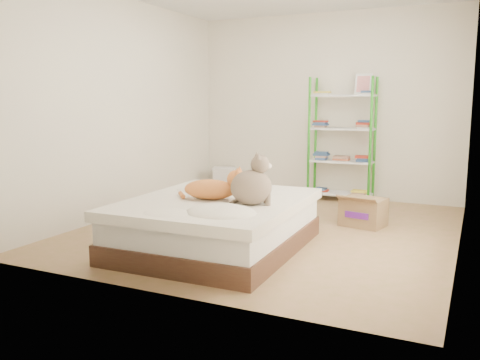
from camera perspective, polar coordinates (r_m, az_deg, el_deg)
The scene contains 7 objects.
room at distance 5.42m, azimuth 3.51°, elevation 8.01°, with size 3.81×4.21×2.61m.
bed at distance 4.79m, azimuth -2.62°, elevation -4.92°, with size 1.54×1.91×0.48m.
orange_cat at distance 4.69m, azimuth -3.38°, elevation -0.77°, with size 0.58×0.31×0.23m, color orange, non-canonical shape.
grey_cat at distance 4.43m, azimuth 1.27°, elevation 0.03°, with size 0.33×0.39×0.45m, color #856A5B, non-canonical shape.
shelf_unit at distance 7.14m, azimuth 11.39°, elevation 4.19°, with size 0.88×0.36×1.74m.
cardboard_box at distance 5.82m, azimuth 13.68°, elevation -3.48°, with size 0.51×0.51×0.36m.
white_bin at distance 7.66m, azimuth -1.80°, elevation -0.01°, with size 0.41×0.39×0.38m.
Camera 1 is at (2.00, -5.03, 1.39)m, focal length 38.00 mm.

